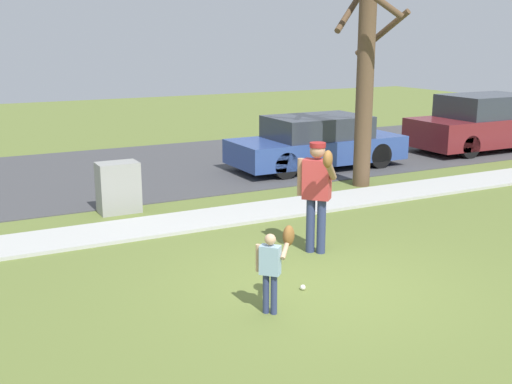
% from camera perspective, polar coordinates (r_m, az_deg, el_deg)
% --- Properties ---
extents(ground_plane, '(48.00, 48.00, 0.00)m').
position_cam_1_polar(ground_plane, '(11.88, -3.45, -2.55)').
color(ground_plane, olive).
extents(sidewalk_strip, '(36.00, 1.20, 0.06)m').
position_cam_1_polar(sidewalk_strip, '(11.96, -3.64, -2.29)').
color(sidewalk_strip, '#B2B2AD').
rests_on(sidewalk_strip, ground).
extents(road_surface, '(36.00, 6.80, 0.02)m').
position_cam_1_polar(road_surface, '(16.54, -10.70, 1.93)').
color(road_surface, '#424244').
rests_on(road_surface, ground).
extents(person_adult, '(0.51, 0.88, 1.75)m').
position_cam_1_polar(person_adult, '(9.86, 5.47, 0.57)').
color(person_adult, navy).
rests_on(person_adult, ground).
extents(person_child, '(0.57, 0.34, 1.07)m').
position_cam_1_polar(person_child, '(7.84, 1.69, -5.95)').
color(person_child, navy).
rests_on(person_child, ground).
extents(baseball, '(0.07, 0.07, 0.07)m').
position_cam_1_polar(baseball, '(8.73, 4.19, -8.46)').
color(baseball, white).
rests_on(baseball, ground).
extents(utility_cabinet, '(0.78, 0.51, 0.98)m').
position_cam_1_polar(utility_cabinet, '(12.59, -12.15, 0.40)').
color(utility_cabinet, gray).
rests_on(utility_cabinet, ground).
extents(street_tree_near, '(1.85, 1.88, 5.20)m').
position_cam_1_polar(street_tree_near, '(14.47, 9.77, 11.31)').
color(street_tree_near, brown).
rests_on(street_tree_near, ground).
extents(parked_wagon_blue, '(4.50, 1.80, 1.33)m').
position_cam_1_polar(parked_wagon_blue, '(16.51, 5.44, 4.39)').
color(parked_wagon_blue, '#2D478C').
rests_on(parked_wagon_blue, road_surface).
extents(parked_suv_maroon, '(4.70, 1.90, 1.63)m').
position_cam_1_polar(parked_suv_maroon, '(20.26, 19.72, 5.75)').
color(parked_suv_maroon, maroon).
rests_on(parked_suv_maroon, road_surface).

